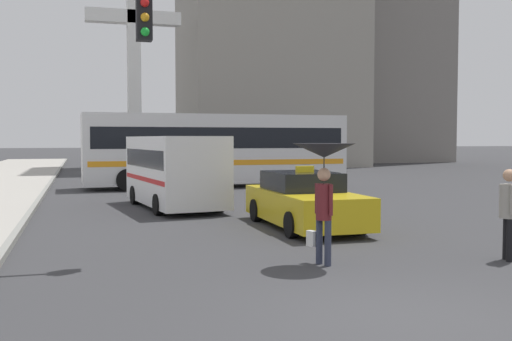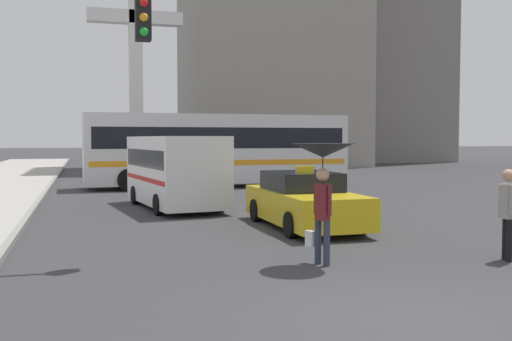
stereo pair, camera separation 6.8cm
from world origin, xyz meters
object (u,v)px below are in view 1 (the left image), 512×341
Objects in this scene: traffic_light at (36,61)px; pedestrian_with_umbrella at (324,165)px; taxi at (304,201)px; city_bus at (217,147)px; pedestrian_man at (509,206)px; monument_cross at (134,50)px; ambulance_van at (174,168)px.

pedestrian_with_umbrella is at bearing -16.87° from traffic_light.
city_bus is (0.71, 13.15, 1.20)m from taxi.
pedestrian_man is (3.39, -0.60, -0.78)m from pedestrian_with_umbrella.
pedestrian_man is 8.84m from traffic_light.
taxi is 0.31× the size of monument_cross.
city_bus is at bearing -27.15° from pedestrian_with_umbrella.
monument_cross is (4.39, 31.46, 4.81)m from traffic_light.
traffic_light is at bearing -80.79° from pedestrian_man.
monument_cross is (0.78, 23.48, 7.11)m from ambulance_van.
pedestrian_man is at bearing -83.51° from monument_cross.
monument_cross is at bearing -86.56° from taxi.
traffic_light is (-4.81, 1.46, 1.81)m from pedestrian_with_umbrella.
city_bus is at bearing -152.30° from pedestrian_man.
city_bus is 17.50m from traffic_light.
pedestrian_man is 0.11× the size of monument_cross.
pedestrian_with_umbrella is at bearing -89.25° from monument_cross.
city_bus is 18.16m from pedestrian_man.
monument_cross reaches higher than pedestrian_man.
traffic_light reaches higher than taxi.
taxi is at bearing -133.66° from pedestrian_man.
city_bus is at bearing -81.06° from monument_cross.
traffic_light is at bearing 52.51° from pedestrian_with_umbrella.
pedestrian_with_umbrella is 3.53m from pedestrian_man.
traffic_light is (-6.82, -16.02, 1.72)m from city_bus.
city_bus is 5.66× the size of pedestrian_with_umbrella.
city_bus is (3.21, 8.04, 0.57)m from ambulance_van.
pedestrian_with_umbrella is 0.42× the size of traffic_light.
traffic_light is (-6.11, -2.87, 2.93)m from taxi.
taxi is 5.72m from ambulance_van.
city_bus reaches higher than taxi.
monument_cross reaches higher than taxi.
pedestrian_with_umbrella is (-1.29, -4.33, 1.12)m from taxi.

